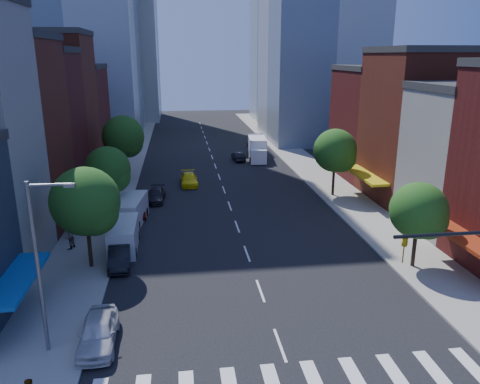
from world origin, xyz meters
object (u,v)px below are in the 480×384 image
object	(u,v)px
parked_car_third	(133,210)
traffic_car_far	(253,145)
cargo_van_near	(123,237)
cargo_van_far	(130,211)
traffic_car_oncoming	(238,156)
parked_car_second	(120,256)
pedestrian_far	(69,238)
parked_car_front	(98,332)
parked_car_rear	(156,195)
box_truck	(257,149)
taxi	(189,179)

from	to	relation	value
parked_car_third	traffic_car_far	bearing A→B (deg)	54.47
cargo_van_near	cargo_van_far	size ratio (longest dim) A/B	0.89
cargo_van_far	traffic_car_oncoming	distance (m)	28.12
parked_car_second	traffic_car_oncoming	bearing A→B (deg)	64.64
traffic_car_oncoming	pedestrian_far	bearing A→B (deg)	54.92
parked_car_second	pedestrian_far	xyz separation A→B (m)	(-4.19, 3.33, 0.34)
pedestrian_far	parked_car_front	bearing A→B (deg)	44.52
parked_car_front	parked_car_rear	xyz separation A→B (m)	(2.00, 25.34, -0.16)
cargo_van_near	traffic_car_far	bearing A→B (deg)	66.60
parked_car_rear	pedestrian_far	size ratio (longest dim) A/B	2.38
parked_car_second	pedestrian_far	distance (m)	5.37
cargo_van_far	parked_car_second	bearing A→B (deg)	-82.48
traffic_car_far	pedestrian_far	distance (m)	44.67
cargo_van_near	box_truck	distance (m)	35.43
taxi	parked_car_rear	bearing A→B (deg)	-122.84
parked_car_front	cargo_van_near	bearing A→B (deg)	88.79
cargo_van_far	traffic_car_oncoming	bearing A→B (deg)	69.62
parked_car_second	traffic_car_far	world-z (taller)	parked_car_second
parked_car_front	traffic_car_oncoming	distance (m)	45.60
cargo_van_near	box_truck	bearing A→B (deg)	62.51
parked_car_third	cargo_van_near	bearing A→B (deg)	-97.95
taxi	cargo_van_near	bearing A→B (deg)	-108.61
parked_car_rear	cargo_van_near	distance (m)	12.73
taxi	parked_car_second	bearing A→B (deg)	-106.42
traffic_car_oncoming	parked_car_rear	bearing A→B (deg)	53.29
taxi	traffic_car_oncoming	world-z (taller)	taxi
parked_car_rear	traffic_car_far	world-z (taller)	traffic_car_far
parked_car_second	parked_car_third	size ratio (longest dim) A/B	0.92
parked_car_rear	parked_car_third	bearing A→B (deg)	-109.11
parked_car_rear	taxi	world-z (taller)	taxi
traffic_car_far	parked_car_second	bearing A→B (deg)	65.83
parked_car_rear	pedestrian_far	bearing A→B (deg)	-113.03
parked_car_second	box_truck	distance (m)	38.08
parked_car_front	parked_car_second	xyz separation A→B (m)	(0.00, 9.84, -0.07)
parked_car_front	parked_car_second	world-z (taller)	parked_car_front
parked_car_front	traffic_car_oncoming	xyz separation A→B (m)	(13.08, 43.68, -0.14)
parked_car_second	parked_car_rear	world-z (taller)	parked_car_second
traffic_car_oncoming	box_truck	xyz separation A→B (m)	(2.91, 0.70, 0.86)
cargo_van_far	traffic_car_far	size ratio (longest dim) A/B	1.54
cargo_van_far	traffic_car_far	xyz separation A→B (m)	(16.73, 33.84, -0.53)
taxi	parked_car_third	bearing A→B (deg)	-119.46
traffic_car_oncoming	parked_car_second	bearing A→B (deg)	63.30
traffic_car_far	parked_car_rear	bearing A→B (deg)	58.83
traffic_car_oncoming	traffic_car_far	size ratio (longest dim) A/B	1.05
parked_car_second	pedestrian_far	bearing A→B (deg)	137.25
cargo_van_far	traffic_car_oncoming	xyz separation A→B (m)	(13.10, 24.88, -0.52)
cargo_van_far	taxi	distance (m)	13.78
cargo_van_near	cargo_van_far	xyz separation A→B (m)	(-0.02, 6.03, 0.08)
parked_car_third	parked_car_rear	distance (m)	5.11
parked_car_rear	taxi	distance (m)	7.03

